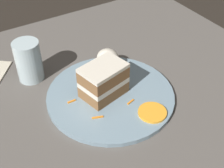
{
  "coord_description": "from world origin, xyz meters",
  "views": [
    {
      "loc": [
        0.45,
        -0.29,
        0.54
      ],
      "look_at": [
        -0.03,
        0.0,
        0.06
      ],
      "focal_mm": 50.0,
      "sensor_mm": 36.0,
      "label": 1
    }
  ],
  "objects": [
    {
      "name": "drinking_glass",
      "position": [
        -0.2,
        -0.14,
        0.07
      ],
      "size": [
        0.07,
        0.07,
        0.11
      ],
      "color": "silver",
      "rests_on": "dining_table"
    },
    {
      "name": "plate",
      "position": [
        -0.03,
        0.0,
        0.03
      ],
      "size": [
        0.31,
        0.31,
        0.01
      ],
      "primitive_type": "cylinder",
      "color": "gray",
      "rests_on": "dining_table"
    },
    {
      "name": "carrot_shreds_scatter",
      "position": [
        -0.03,
        -0.04,
        0.03
      ],
      "size": [
        0.17,
        0.14,
        0.0
      ],
      "color": "orange",
      "rests_on": "plate"
    },
    {
      "name": "ground_plane",
      "position": [
        0.0,
        0.0,
        0.0
      ],
      "size": [
        6.0,
        6.0,
        0.0
      ],
      "primitive_type": "plane",
      "color": "black",
      "rests_on": "ground"
    },
    {
      "name": "dining_table",
      "position": [
        0.0,
        0.0,
        0.01
      ],
      "size": [
        0.96,
        0.97,
        0.02
      ],
      "primitive_type": "cube",
      "color": "#56514C",
      "rests_on": "ground"
    },
    {
      "name": "cream_dollop",
      "position": [
        -0.13,
        0.05,
        0.06
      ],
      "size": [
        0.06,
        0.06,
        0.05
      ],
      "primitive_type": "ellipsoid",
      "color": "silver",
      "rests_on": "plate"
    },
    {
      "name": "cake_slice",
      "position": [
        -0.04,
        -0.01,
        0.07
      ],
      "size": [
        0.09,
        0.12,
        0.08
      ],
      "rotation": [
        0.0,
        0.0,
        0.22
      ],
      "color": "brown",
      "rests_on": "plate"
    },
    {
      "name": "orange_garnish",
      "position": [
        0.07,
        0.05,
        0.04
      ],
      "size": [
        0.07,
        0.07,
        0.01
      ],
      "primitive_type": "cylinder",
      "color": "orange",
      "rests_on": "plate"
    }
  ]
}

